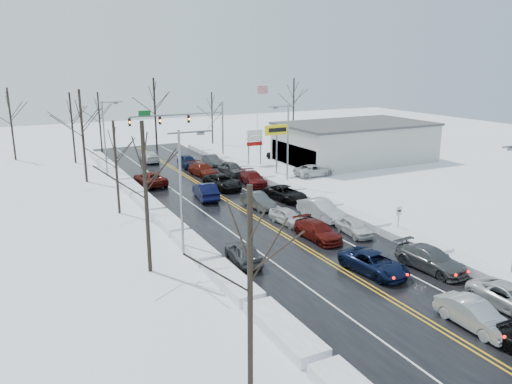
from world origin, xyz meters
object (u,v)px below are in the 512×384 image
traffic_signal_mast (188,122)px  flagpole (258,113)px  dealership_building (355,142)px  oncoming_car_0 (206,199)px  tires_plus_sign (277,133)px

traffic_signal_mast → flagpole: size_ratio=1.33×
traffic_signal_mast → dealership_building: (20.53, -9.99, -2.82)m
traffic_signal_mast → flagpole: flagpole is taller
traffic_signal_mast → oncoming_car_0: bearing=-105.0°
traffic_signal_mast → flagpole: 11.90m
tires_plus_sign → dealership_building: (13.48, 2.01, -2.34)m
tires_plus_sign → oncoming_car_0: bearing=-150.0°
tires_plus_sign → dealership_building: size_ratio=0.29×
flagpole → oncoming_car_0: (-16.83, -21.03, -5.93)m
oncoming_car_0 → traffic_signal_mast: bearing=-97.0°
tires_plus_sign → flagpole: (4.67, 14.01, 0.93)m
tires_plus_sign → flagpole: flagpole is taller
flagpole → traffic_signal_mast: bearing=-170.3°
flagpole → dealership_building: flagpole is taller
tires_plus_sign → dealership_building: bearing=8.5°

